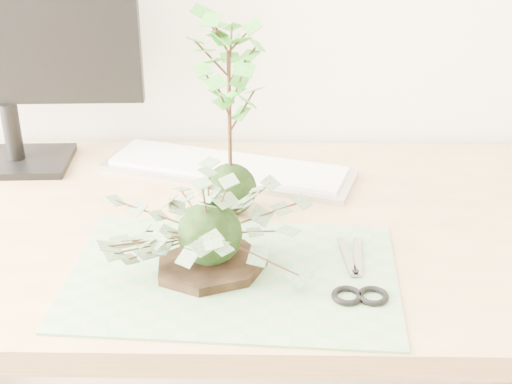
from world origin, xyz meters
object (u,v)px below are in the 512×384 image
ivy_kokedama (209,206)px  maple_kokedama (229,66)px  keyboard (228,168)px  desk (239,265)px

ivy_kokedama → maple_kokedama: 0.24m
ivy_kokedama → keyboard: (0.01, 0.36, -0.10)m
desk → maple_kokedama: size_ratio=4.30×
desk → maple_kokedama: (-0.01, 0.03, 0.35)m
ivy_kokedama → maple_kokedama: maple_kokedama is taller
desk → keyboard: size_ratio=3.14×
desk → maple_kokedama: bearing=114.8°
maple_kokedama → keyboard: 0.30m
maple_kokedama → keyboard: size_ratio=0.73×
desk → keyboard: 0.22m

